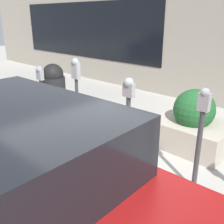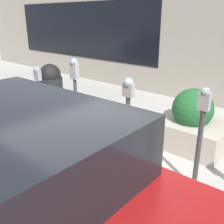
# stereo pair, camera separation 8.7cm
# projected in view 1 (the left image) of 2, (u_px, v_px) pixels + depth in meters

# --- Properties ---
(ground_plane) EXTENTS (40.00, 40.00, 0.00)m
(ground_plane) POSITION_uv_depth(u_px,v_px,m) (106.00, 171.00, 4.26)
(ground_plane) COLOR #ADAAA3
(curb_strip) EXTENTS (24.50, 0.16, 0.04)m
(curb_strip) POSITION_uv_depth(u_px,v_px,m) (102.00, 172.00, 4.20)
(curb_strip) COLOR gold
(curb_strip) RESTS_ON ground_plane
(parking_meter_second) EXTENTS (0.15, 0.13, 1.52)m
(parking_meter_second) POSITION_uv_depth(u_px,v_px,m) (201.00, 128.00, 3.48)
(parking_meter_second) COLOR #38383D
(parking_meter_second) RESTS_ON ground_plane
(parking_meter_middle) EXTENTS (0.19, 0.17, 1.47)m
(parking_meter_middle) POSITION_uv_depth(u_px,v_px,m) (128.00, 105.00, 4.24)
(parking_meter_middle) COLOR #38383D
(parking_meter_middle) RESTS_ON ground_plane
(parking_meter_fourth) EXTENTS (0.17, 0.15, 1.63)m
(parking_meter_fourth) POSITION_uv_depth(u_px,v_px,m) (76.00, 84.00, 5.06)
(parking_meter_fourth) COLOR #38383D
(parking_meter_fourth) RESTS_ON ground_plane
(parking_meter_farthest) EXTENTS (0.18, 0.15, 1.34)m
(parking_meter_farthest) POSITION_uv_depth(u_px,v_px,m) (41.00, 85.00, 5.91)
(parking_meter_farthest) COLOR #38383D
(parking_meter_farthest) RESTS_ON ground_plane
(planter_box) EXTENTS (1.36, 1.05, 1.13)m
(planter_box) POSITION_uv_depth(u_px,v_px,m) (192.00, 125.00, 4.92)
(planter_box) COLOR #B2A899
(planter_box) RESTS_ON ground_plane
(parked_car_middle) EXTENTS (4.43, 2.01, 1.60)m
(parked_car_middle) POSITION_uv_depth(u_px,v_px,m) (4.00, 178.00, 2.64)
(parked_car_middle) COLOR maroon
(parked_car_middle) RESTS_ON ground_plane
(trash_bin) EXTENTS (0.59, 0.59, 1.27)m
(trash_bin) POSITION_uv_depth(u_px,v_px,m) (54.00, 88.00, 6.69)
(trash_bin) COLOR black
(trash_bin) RESTS_ON ground_plane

